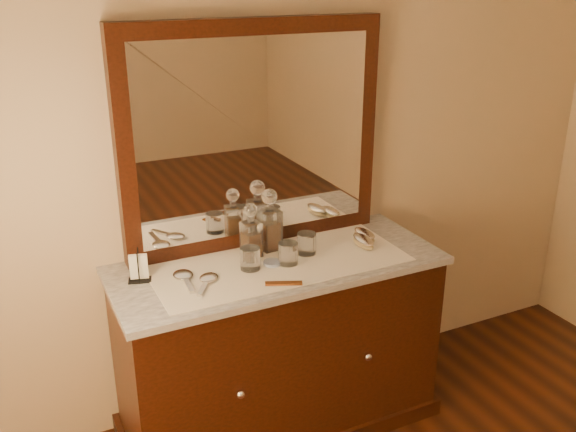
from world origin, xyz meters
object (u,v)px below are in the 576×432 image
object	(u,v)px
mirror_frame	(254,137)
decanter_left	(251,236)
comb	(284,283)
napkin_rack	(139,269)
brush_far	(364,235)
decanter_right	(270,226)
hand_mirror_outer	(184,277)
dresser_cabinet	(279,349)
brush_near	(363,241)
hand_mirror_inner	(208,279)
pin_dish	(272,263)

from	to	relation	value
mirror_frame	decanter_left	world-z (taller)	mirror_frame
comb	napkin_rack	distance (m)	0.59
comb	brush_far	bearing A→B (deg)	48.16
decanter_right	hand_mirror_outer	bearing A→B (deg)	-164.78
dresser_cabinet	brush_near	distance (m)	0.63
dresser_cabinet	napkin_rack	xyz separation A→B (m)	(-0.58, 0.09, 0.50)
dresser_cabinet	hand_mirror_outer	xyz separation A→B (m)	(-0.41, 0.02, 0.45)
hand_mirror_outer	hand_mirror_inner	distance (m)	0.10
pin_dish	decanter_right	xyz separation A→B (m)	(0.06, 0.15, 0.10)
decanter_left	hand_mirror_outer	world-z (taller)	decanter_left
decanter_left	hand_mirror_inner	world-z (taller)	decanter_left
dresser_cabinet	pin_dish	distance (m)	0.45
comb	decanter_right	bearing A→B (deg)	98.16
pin_dish	napkin_rack	xyz separation A→B (m)	(-0.55, 0.10, 0.04)
decanter_right	hand_mirror_inner	distance (m)	0.42
dresser_cabinet	brush_far	xyz separation A→B (m)	(0.47, 0.04, 0.46)
mirror_frame	decanter_left	size ratio (longest dim) A/B	4.84
dresser_cabinet	decanter_left	distance (m)	0.55
decanter_left	brush_far	bearing A→B (deg)	-5.58
decanter_left	brush_near	size ratio (longest dim) A/B	1.57
dresser_cabinet	decanter_left	xyz separation A→B (m)	(-0.08, 0.10, 0.54)
decanter_left	hand_mirror_inner	distance (m)	0.30
brush_far	hand_mirror_outer	size ratio (longest dim) A/B	0.69
decanter_right	hand_mirror_outer	distance (m)	0.47
decanter_right	brush_near	size ratio (longest dim) A/B	1.81
mirror_frame	hand_mirror_inner	bearing A→B (deg)	-138.94
napkin_rack	mirror_frame	bearing A→B (deg)	15.38
decanter_right	brush_far	distance (m)	0.46
brush_near	comb	bearing A→B (deg)	-159.38
decanter_right	brush_near	xyz separation A→B (m)	(0.40, -0.16, -0.09)
decanter_left	decanter_right	xyz separation A→B (m)	(0.11, 0.04, 0.01)
mirror_frame	brush_far	size ratio (longest dim) A/B	8.19
pin_dish	hand_mirror_outer	distance (m)	0.38
dresser_cabinet	hand_mirror_inner	world-z (taller)	hand_mirror_inner
comb	mirror_frame	bearing A→B (deg)	104.58
pin_dish	comb	world-z (taller)	pin_dish
dresser_cabinet	decanter_left	world-z (taller)	decanter_left
pin_dish	napkin_rack	world-z (taller)	napkin_rack
comb	decanter_right	distance (m)	0.37
mirror_frame	brush_far	distance (m)	0.70
decanter_right	hand_mirror_outer	size ratio (longest dim) A/B	1.34
mirror_frame	decanter_left	distance (m)	0.43
pin_dish	decanter_right	size ratio (longest dim) A/B	0.27
mirror_frame	brush_near	xyz separation A→B (m)	(0.42, -0.26, -0.47)
dresser_cabinet	comb	size ratio (longest dim) A/B	9.37
decanter_right	hand_mirror_outer	world-z (taller)	decanter_right
hand_mirror_outer	decanter_left	bearing A→B (deg)	13.51
pin_dish	brush_near	world-z (taller)	brush_near
brush_near	hand_mirror_outer	world-z (taller)	brush_near
dresser_cabinet	decanter_right	xyz separation A→B (m)	(0.02, 0.14, 0.55)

